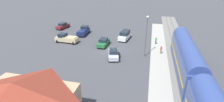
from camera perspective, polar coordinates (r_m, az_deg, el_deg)
name	(u,v)px	position (r m, az deg, el deg)	size (l,w,h in m)	color
ground_plane	(111,50)	(36.36, -0.40, 0.29)	(200.00, 200.00, 0.00)	#424247
railway_track	(179,56)	(36.02, 21.82, -1.67)	(4.80, 70.00, 0.30)	slate
platform	(159,54)	(35.52, 15.49, -1.00)	(3.20, 46.00, 0.30)	#A8A399
passenger_train	(199,88)	(22.46, 27.33, -11.05)	(2.93, 35.64, 4.98)	#33478C
pedestrian_on_platform	(156,40)	(39.77, 14.64, 3.63)	(0.36, 0.36, 1.71)	#23284C
pedestrian_waiting_far	(161,49)	(35.10, 16.27, 0.62)	(0.36, 0.36, 1.71)	brown
pickup_tan	(66,38)	(41.68, -15.19, 4.16)	(5.51, 2.75, 2.14)	#C6B284
sedan_green	(103,42)	(38.35, -2.91, 3.00)	(2.03, 4.57, 1.74)	#236638
sedan_maroon	(63,26)	(53.18, -16.31, 8.20)	(2.64, 4.76, 1.74)	maroon
suv_white	(125,35)	(42.17, 4.36, 5.37)	(2.70, 5.14, 2.22)	white
sedan_silver	(113,54)	(32.72, 0.47, -0.89)	(2.85, 4.81, 1.74)	silver
pickup_navy	(84,31)	(46.43, -9.57, 6.74)	(2.14, 5.46, 2.14)	navy
light_pole_near_platform	(146,32)	(32.41, 11.55, 6.34)	(0.44, 0.44, 8.12)	#515156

